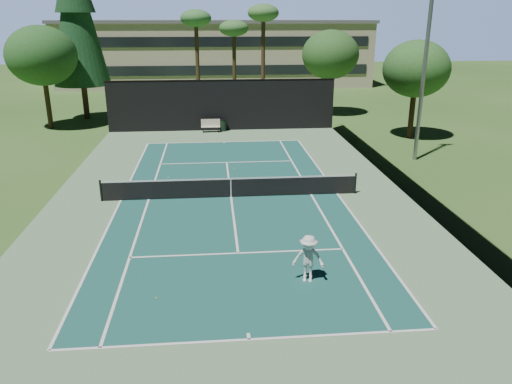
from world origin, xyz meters
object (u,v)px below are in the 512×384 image
at_px(player, 308,259).
at_px(tennis_ball_b, 164,182).
at_px(park_bench, 211,125).
at_px(tennis_ball_d, 168,177).
at_px(tennis_net, 231,187).
at_px(tennis_ball_a, 156,298).
at_px(tennis_ball_c, 234,168).
at_px(trash_bin, 223,125).

height_order(player, tennis_ball_b, player).
bearing_deg(tennis_ball_b, park_bench, 78.48).
bearing_deg(park_bench, player, -82.39).
height_order(player, tennis_ball_d, player).
bearing_deg(tennis_net, tennis_ball_b, 143.42).
height_order(tennis_ball_a, tennis_ball_b, tennis_ball_b).
relative_size(tennis_ball_b, park_bench, 0.04).
xyz_separation_m(tennis_net, park_bench, (-0.95, 15.38, -0.01)).
distance_m(tennis_ball_b, tennis_ball_c, 4.59).
bearing_deg(player, tennis_ball_d, 129.86).
bearing_deg(tennis_ball_b, tennis_ball_d, 81.05).
bearing_deg(tennis_ball_a, tennis_ball_c, 77.47).
bearing_deg(tennis_net, tennis_ball_a, -106.61).
distance_m(player, tennis_ball_c, 13.87).
height_order(tennis_net, tennis_ball_c, tennis_net).
distance_m(tennis_ball_a, trash_bin, 25.27).
relative_size(tennis_net, park_bench, 8.60).
relative_size(tennis_ball_c, park_bench, 0.05).
relative_size(tennis_net, trash_bin, 13.65).
bearing_deg(tennis_ball_d, trash_bin, 74.11).
xyz_separation_m(player, tennis_ball_c, (-1.88, 13.72, -0.82)).
bearing_deg(trash_bin, tennis_net, -90.15).
xyz_separation_m(player, park_bench, (-3.22, 24.10, -0.30)).
bearing_deg(tennis_ball_a, tennis_ball_b, 93.46).
height_order(park_bench, trash_bin, park_bench).
bearing_deg(trash_bin, tennis_ball_c, -88.11).
bearing_deg(player, trash_bin, 110.29).
relative_size(tennis_net, tennis_ball_a, 201.05).
bearing_deg(player, tennis_net, 119.65).
distance_m(tennis_ball_a, tennis_ball_d, 13.02).
bearing_deg(tennis_ball_d, tennis_ball_b, -98.95).
relative_size(tennis_ball_b, tennis_ball_d, 1.00).
bearing_deg(player, park_bench, 112.68).
xyz_separation_m(tennis_ball_c, trash_bin, (-0.35, 10.66, 0.44)).
bearing_deg(tennis_net, player, -75.41).
distance_m(player, park_bench, 24.32).
xyz_separation_m(tennis_ball_b, tennis_ball_d, (0.15, 0.93, 0.00)).
xyz_separation_m(player, tennis_ball_a, (-5.09, -0.72, -0.82)).
relative_size(tennis_ball_c, trash_bin, 0.07).
xyz_separation_m(tennis_ball_d, park_bench, (2.45, 11.82, 0.51)).
xyz_separation_m(player, tennis_ball_d, (-5.67, 12.28, -0.82)).
bearing_deg(tennis_ball_d, tennis_ball_a, -87.43).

